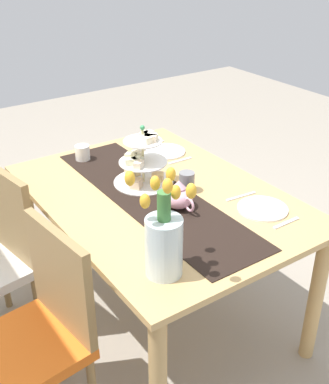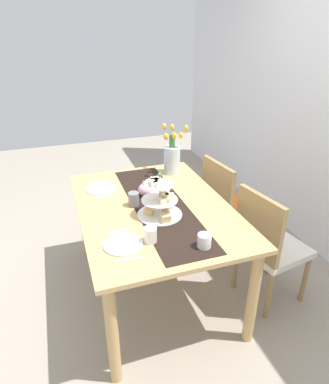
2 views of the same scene
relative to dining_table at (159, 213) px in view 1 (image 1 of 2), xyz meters
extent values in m
plane|color=gray|center=(0.00, 0.00, -0.65)|extent=(8.00, 8.00, 0.00)
cube|color=tan|center=(0.00, 0.00, 0.09)|extent=(1.45, 1.03, 0.03)
cylinder|color=tan|center=(-0.65, -0.45, -0.29)|extent=(0.07, 0.07, 0.73)
cylinder|color=tan|center=(0.65, -0.45, -0.29)|extent=(0.07, 0.07, 0.73)
cylinder|color=tan|center=(0.65, 0.45, -0.29)|extent=(0.07, 0.07, 0.73)
cylinder|color=olive|center=(-0.07, 0.66, -0.45)|extent=(0.04, 0.04, 0.41)
cube|color=orange|center=(-0.27, 0.82, -0.22)|extent=(0.47, 0.47, 0.05)
cube|color=olive|center=(-0.25, 0.63, 0.03)|extent=(0.42, 0.09, 0.45)
cylinder|color=olive|center=(0.54, 0.67, -0.45)|extent=(0.04, 0.04, 0.41)
cylinder|color=olive|center=(0.18, 0.61, -0.45)|extent=(0.04, 0.04, 0.41)
cube|color=olive|center=(0.36, 0.63, 0.03)|extent=(0.42, 0.11, 0.45)
cube|color=black|center=(0.00, 0.04, 0.11)|extent=(1.34, 0.36, 0.00)
cylinder|color=beige|center=(0.14, 0.00, 0.25)|extent=(0.01, 0.01, 0.28)
cylinder|color=white|center=(0.14, 0.00, 0.11)|extent=(0.30, 0.30, 0.01)
cylinder|color=white|center=(0.14, 0.00, 0.22)|extent=(0.24, 0.24, 0.01)
cylinder|color=white|center=(0.14, 0.00, 0.33)|extent=(0.19, 0.19, 0.01)
cube|color=#DEC189|center=(0.23, 0.01, 0.14)|extent=(0.07, 0.06, 0.05)
cube|color=beige|center=(0.10, 0.07, 0.14)|extent=(0.07, 0.08, 0.05)
cube|color=#ECC37E|center=(0.11, -0.07, 0.14)|extent=(0.08, 0.08, 0.04)
cube|color=beige|center=(0.19, 0.00, 0.24)|extent=(0.06, 0.04, 0.03)
cube|color=beige|center=(0.19, 0.04, 0.24)|extent=(0.07, 0.06, 0.03)
cube|color=beige|center=(0.14, 0.07, 0.24)|extent=(0.05, 0.06, 0.03)
cube|color=#E4E8C3|center=(0.14, 0.04, 0.24)|extent=(0.05, 0.06, 0.03)
cube|color=beige|center=(0.09, 0.05, 0.24)|extent=(0.06, 0.07, 0.03)
cube|color=beige|center=(0.11, 0.00, 0.35)|extent=(0.06, 0.04, 0.03)
cube|color=beige|center=(0.11, -0.03, 0.35)|extent=(0.06, 0.07, 0.03)
cube|color=beige|center=(0.12, -0.04, 0.35)|extent=(0.05, 0.06, 0.03)
cube|color=beige|center=(0.15, -0.04, 0.35)|extent=(0.05, 0.06, 0.03)
cube|color=beige|center=(0.16, -0.02, 0.35)|extent=(0.06, 0.07, 0.03)
sphere|color=#389356|center=(0.14, 0.00, 0.40)|extent=(0.02, 0.02, 0.02)
ellipsoid|color=#E5A8BC|center=(-0.16, 0.00, 0.16)|extent=(0.13, 0.13, 0.10)
cone|color=#E5A8BC|center=(-0.16, 0.00, 0.23)|extent=(0.06, 0.06, 0.04)
cylinder|color=#E5A8BC|center=(-0.07, 0.00, 0.17)|extent=(0.07, 0.02, 0.06)
torus|color=#E5A8BC|center=(-0.24, 0.00, 0.16)|extent=(0.07, 0.01, 0.07)
cylinder|color=silver|center=(-0.52, 0.33, 0.22)|extent=(0.14, 0.14, 0.23)
cylinder|color=#3D7538|center=(-0.52, 0.33, 0.39)|extent=(0.05, 0.05, 0.12)
ellipsoid|color=yellow|center=(-0.46, 0.32, 0.45)|extent=(0.04, 0.04, 0.06)
ellipsoid|color=yellow|center=(-0.46, 0.42, 0.50)|extent=(0.04, 0.04, 0.06)
ellipsoid|color=yellow|center=(-0.52, 0.40, 0.43)|extent=(0.04, 0.04, 0.06)
ellipsoid|color=yellow|center=(-0.56, 0.34, 0.49)|extent=(0.04, 0.04, 0.06)
ellipsoid|color=yellow|center=(-0.63, 0.29, 0.49)|extent=(0.04, 0.04, 0.06)
ellipsoid|color=yellow|center=(-0.52, 0.28, 0.43)|extent=(0.04, 0.04, 0.06)
ellipsoid|color=yellow|center=(-0.44, 0.24, 0.46)|extent=(0.04, 0.04, 0.06)
cylinder|color=white|center=(0.56, 0.13, 0.15)|extent=(0.08, 0.08, 0.08)
cylinder|color=white|center=(-0.39, -0.31, 0.11)|extent=(0.23, 0.23, 0.01)
cube|color=silver|center=(-0.54, -0.31, 0.11)|extent=(0.02, 0.15, 0.01)
cube|color=silver|center=(-0.25, -0.31, 0.11)|extent=(0.03, 0.17, 0.01)
cylinder|color=white|center=(0.39, -0.31, 0.11)|extent=(0.23, 0.23, 0.01)
cube|color=silver|center=(0.25, -0.31, 0.11)|extent=(0.02, 0.15, 0.01)
cube|color=silver|center=(0.54, -0.31, 0.11)|extent=(0.02, 0.17, 0.01)
cylinder|color=slate|center=(-0.05, -0.13, 0.16)|extent=(0.08, 0.08, 0.09)
cylinder|color=white|center=(0.41, -0.15, 0.15)|extent=(0.08, 0.08, 0.09)
camera|label=1|loc=(-1.73, 1.15, 1.23)|focal=45.79mm
camera|label=2|loc=(1.99, -0.60, 1.24)|focal=31.42mm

